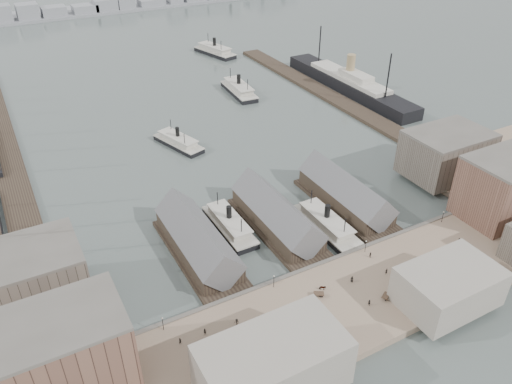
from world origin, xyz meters
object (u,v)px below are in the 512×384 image
horse_cart_left (205,354)px  horse_cart_right (393,296)px  horse_cart_center (321,290)px  ferry_docked_west (229,224)px  tram (497,217)px  ocean_steamer (349,83)px

horse_cart_left → horse_cart_right: size_ratio=1.00×
horse_cart_left → horse_cart_center: bearing=-52.4°
ferry_docked_west → tram: size_ratio=2.49×
ocean_steamer → tram: 119.83m
horse_cart_left → horse_cart_right: 49.27m
horse_cart_center → horse_cart_right: horse_cart_right is taller
tram → horse_cart_left: (-99.28, -3.94, -0.96)m
horse_cart_center → horse_cart_right: (14.67, -10.55, 0.03)m
ferry_docked_west → horse_cart_center: size_ratio=5.52×
ferry_docked_west → horse_cart_right: ferry_docked_west is taller
tram → horse_cart_center: tram is taller
ocean_steamer → horse_cart_right: (-82.76, -125.46, -1.14)m
ocean_steamer → horse_cart_center: size_ratio=19.90×
ocean_steamer → ferry_docked_west: bearing=-143.7°
ferry_docked_west → horse_cart_left: (-26.64, -42.18, 0.72)m
tram → horse_cart_right: bearing=-158.9°
ocean_steamer → horse_cart_right: bearing=-123.4°
ferry_docked_west → horse_cart_right: bearing=-65.3°
ferry_docked_west → horse_cart_left: ferry_docked_west is taller
horse_cart_right → ocean_steamer: bearing=-62.2°
ocean_steamer → horse_cart_right: 150.30m
tram → horse_cart_right: size_ratio=2.15×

